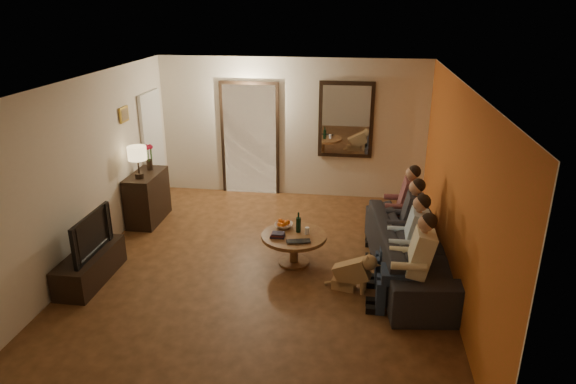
# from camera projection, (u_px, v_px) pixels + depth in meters

# --- Properties ---
(floor) EXTENTS (5.00, 6.00, 0.01)m
(floor) POSITION_uv_depth(u_px,v_px,m) (264.00, 268.00, 7.26)
(floor) COLOR #482B13
(floor) RESTS_ON ground
(ceiling) EXTENTS (5.00, 6.00, 0.01)m
(ceiling) POSITION_uv_depth(u_px,v_px,m) (261.00, 82.00, 6.35)
(ceiling) COLOR white
(ceiling) RESTS_ON back_wall
(back_wall) EXTENTS (5.00, 0.02, 2.60)m
(back_wall) POSITION_uv_depth(u_px,v_px,m) (292.00, 128.00, 9.59)
(back_wall) COLOR beige
(back_wall) RESTS_ON floor
(front_wall) EXTENTS (5.00, 0.02, 2.60)m
(front_wall) POSITION_uv_depth(u_px,v_px,m) (193.00, 307.00, 4.03)
(front_wall) COLOR beige
(front_wall) RESTS_ON floor
(left_wall) EXTENTS (0.02, 6.00, 2.60)m
(left_wall) POSITION_uv_depth(u_px,v_px,m) (86.00, 173.00, 7.13)
(left_wall) COLOR beige
(left_wall) RESTS_ON floor
(right_wall) EXTENTS (0.02, 6.00, 2.60)m
(right_wall) POSITION_uv_depth(u_px,v_px,m) (457.00, 190.00, 6.49)
(right_wall) COLOR beige
(right_wall) RESTS_ON floor
(orange_accent) EXTENTS (0.01, 6.00, 2.60)m
(orange_accent) POSITION_uv_depth(u_px,v_px,m) (456.00, 190.00, 6.49)
(orange_accent) COLOR #BA6A1F
(orange_accent) RESTS_ON right_wall
(kitchen_doorway) EXTENTS (1.00, 0.06, 2.10)m
(kitchen_doorway) POSITION_uv_depth(u_px,v_px,m) (250.00, 140.00, 9.76)
(kitchen_doorway) COLOR #FFE0A5
(kitchen_doorway) RESTS_ON floor
(door_trim) EXTENTS (1.12, 0.04, 2.22)m
(door_trim) POSITION_uv_depth(u_px,v_px,m) (250.00, 140.00, 9.75)
(door_trim) COLOR black
(door_trim) RESTS_ON floor
(fridge_glimpse) EXTENTS (0.45, 0.03, 1.70)m
(fridge_glimpse) POSITION_uv_depth(u_px,v_px,m) (263.00, 148.00, 9.78)
(fridge_glimpse) COLOR silver
(fridge_glimpse) RESTS_ON floor
(mirror_frame) EXTENTS (1.00, 0.05, 1.40)m
(mirror_frame) POSITION_uv_depth(u_px,v_px,m) (346.00, 120.00, 9.35)
(mirror_frame) COLOR black
(mirror_frame) RESTS_ON back_wall
(mirror_glass) EXTENTS (0.86, 0.02, 1.26)m
(mirror_glass) POSITION_uv_depth(u_px,v_px,m) (346.00, 120.00, 9.32)
(mirror_glass) COLOR white
(mirror_glass) RESTS_ON back_wall
(white_door) EXTENTS (0.06, 0.85, 2.04)m
(white_door) POSITION_uv_depth(u_px,v_px,m) (153.00, 148.00, 9.35)
(white_door) COLOR white
(white_door) RESTS_ON floor
(framed_art) EXTENTS (0.03, 0.28, 0.24)m
(framed_art) POSITION_uv_depth(u_px,v_px,m) (124.00, 114.00, 8.13)
(framed_art) COLOR #B28C33
(framed_art) RESTS_ON left_wall
(art_canvas) EXTENTS (0.01, 0.22, 0.18)m
(art_canvas) POSITION_uv_depth(u_px,v_px,m) (125.00, 114.00, 8.13)
(art_canvas) COLOR brown
(art_canvas) RESTS_ON left_wall
(dresser) EXTENTS (0.45, 0.95, 0.85)m
(dresser) POSITION_uv_depth(u_px,v_px,m) (147.00, 197.00, 8.67)
(dresser) COLOR black
(dresser) RESTS_ON floor
(table_lamp) EXTENTS (0.30, 0.30, 0.54)m
(table_lamp) POSITION_uv_depth(u_px,v_px,m) (138.00, 162.00, 8.22)
(table_lamp) COLOR beige
(table_lamp) RESTS_ON dresser
(flower_vase) EXTENTS (0.14, 0.14, 0.44)m
(flower_vase) POSITION_uv_depth(u_px,v_px,m) (149.00, 157.00, 8.65)
(flower_vase) COLOR #A9122E
(flower_vase) RESTS_ON dresser
(tv_stand) EXTENTS (0.45, 1.22, 0.41)m
(tv_stand) POSITION_uv_depth(u_px,v_px,m) (90.00, 267.00, 6.88)
(tv_stand) COLOR black
(tv_stand) RESTS_ON floor
(tv) EXTENTS (0.97, 0.13, 0.56)m
(tv) POSITION_uv_depth(u_px,v_px,m) (85.00, 234.00, 6.71)
(tv) COLOR black
(tv) RESTS_ON tv_stand
(sofa) EXTENTS (2.65, 1.29, 0.74)m
(sofa) POSITION_uv_depth(u_px,v_px,m) (414.00, 251.00, 6.94)
(sofa) COLOR black
(sofa) RESTS_ON floor
(person_a) EXTENTS (0.60, 0.40, 1.20)m
(person_a) POSITION_uv_depth(u_px,v_px,m) (414.00, 268.00, 6.04)
(person_a) COLOR tan
(person_a) RESTS_ON sofa
(person_b) EXTENTS (0.60, 0.40, 1.20)m
(person_b) POSITION_uv_depth(u_px,v_px,m) (409.00, 245.00, 6.59)
(person_b) COLOR tan
(person_b) RESTS_ON sofa
(person_c) EXTENTS (0.60, 0.40, 1.20)m
(person_c) POSITION_uv_depth(u_px,v_px,m) (406.00, 226.00, 7.15)
(person_c) COLOR tan
(person_c) RESTS_ON sofa
(person_d) EXTENTS (0.60, 0.40, 1.20)m
(person_d) POSITION_uv_depth(u_px,v_px,m) (403.00, 210.00, 7.71)
(person_d) COLOR tan
(person_d) RESTS_ON sofa
(dog) EXTENTS (0.60, 0.35, 0.56)m
(dog) POSITION_uv_depth(u_px,v_px,m) (352.00, 271.00, 6.62)
(dog) COLOR #966945
(dog) RESTS_ON floor
(coffee_table) EXTENTS (0.99, 0.99, 0.45)m
(coffee_table) POSITION_uv_depth(u_px,v_px,m) (294.00, 249.00, 7.31)
(coffee_table) COLOR brown
(coffee_table) RESTS_ON floor
(bowl) EXTENTS (0.26, 0.26, 0.06)m
(bowl) POSITION_uv_depth(u_px,v_px,m) (284.00, 226.00, 7.45)
(bowl) COLOR white
(bowl) RESTS_ON coffee_table
(oranges) EXTENTS (0.20, 0.20, 0.08)m
(oranges) POSITION_uv_depth(u_px,v_px,m) (284.00, 221.00, 7.43)
(oranges) COLOR orange
(oranges) RESTS_ON bowl
(wine_bottle) EXTENTS (0.07, 0.07, 0.31)m
(wine_bottle) POSITION_uv_depth(u_px,v_px,m) (298.00, 222.00, 7.27)
(wine_bottle) COLOR black
(wine_bottle) RESTS_ON coffee_table
(wine_glass) EXTENTS (0.06, 0.06, 0.10)m
(wine_glass) POSITION_uv_depth(u_px,v_px,m) (307.00, 231.00, 7.24)
(wine_glass) COLOR silver
(wine_glass) RESTS_ON coffee_table
(book_stack) EXTENTS (0.20, 0.15, 0.07)m
(book_stack) POSITION_uv_depth(u_px,v_px,m) (278.00, 235.00, 7.16)
(book_stack) COLOR black
(book_stack) RESTS_ON coffee_table
(laptop) EXTENTS (0.37, 0.28, 0.03)m
(laptop) POSITION_uv_depth(u_px,v_px,m) (299.00, 243.00, 6.96)
(laptop) COLOR black
(laptop) RESTS_ON coffee_table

